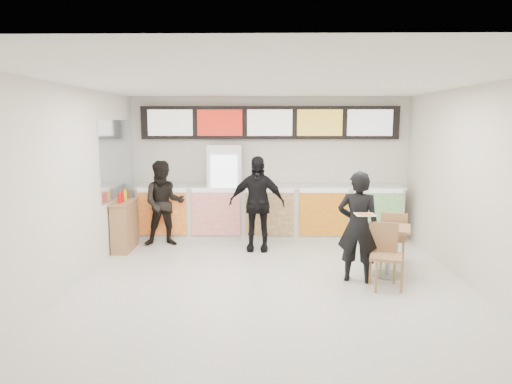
{
  "coord_description": "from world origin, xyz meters",
  "views": [
    {
      "loc": [
        -0.13,
        -6.42,
        2.46
      ],
      "look_at": [
        -0.26,
        1.2,
        1.29
      ],
      "focal_mm": 32.0,
      "sensor_mm": 36.0,
      "label": 1
    }
  ],
  "objects_px": {
    "customer_mid": "(257,204)",
    "cafe_table": "(388,242)",
    "customer_main": "(358,227)",
    "condiment_ledge": "(124,225)",
    "service_counter": "(269,212)",
    "customer_left": "(164,203)",
    "drinks_fridge": "(225,192)"
  },
  "relations": [
    {
      "from": "customer_mid",
      "to": "cafe_table",
      "type": "bearing_deg",
      "value": -31.15
    },
    {
      "from": "customer_main",
      "to": "condiment_ledge",
      "type": "xyz_separation_m",
      "value": [
        -4.15,
        1.7,
        -0.38
      ]
    },
    {
      "from": "customer_mid",
      "to": "cafe_table",
      "type": "xyz_separation_m",
      "value": [
        2.13,
        -1.49,
        -0.35
      ]
    },
    {
      "from": "service_counter",
      "to": "cafe_table",
      "type": "height_order",
      "value": "service_counter"
    },
    {
      "from": "cafe_table",
      "to": "customer_left",
      "type": "bearing_deg",
      "value": 173.23
    },
    {
      "from": "customer_main",
      "to": "customer_left",
      "type": "xyz_separation_m",
      "value": [
        -3.44,
        2.06,
        -0.01
      ]
    },
    {
      "from": "condiment_ledge",
      "to": "customer_mid",
      "type": "bearing_deg",
      "value": 0.7
    },
    {
      "from": "drinks_fridge",
      "to": "customer_left",
      "type": "height_order",
      "value": "drinks_fridge"
    },
    {
      "from": "customer_left",
      "to": "condiment_ledge",
      "type": "height_order",
      "value": "customer_left"
    },
    {
      "from": "drinks_fridge",
      "to": "condiment_ledge",
      "type": "relative_size",
      "value": 1.75
    },
    {
      "from": "customer_left",
      "to": "cafe_table",
      "type": "distance_m",
      "value": 4.39
    },
    {
      "from": "condiment_ledge",
      "to": "customer_main",
      "type": "bearing_deg",
      "value": -22.35
    },
    {
      "from": "drinks_fridge",
      "to": "service_counter",
      "type": "bearing_deg",
      "value": -0.99
    },
    {
      "from": "drinks_fridge",
      "to": "cafe_table",
      "type": "bearing_deg",
      "value": -40.65
    },
    {
      "from": "service_counter",
      "to": "cafe_table",
      "type": "relative_size",
      "value": 3.25
    },
    {
      "from": "service_counter",
      "to": "customer_main",
      "type": "bearing_deg",
      "value": -63.35
    },
    {
      "from": "customer_main",
      "to": "service_counter",
      "type": "bearing_deg",
      "value": -46.08
    },
    {
      "from": "customer_left",
      "to": "service_counter",
      "type": "bearing_deg",
      "value": 6.17
    },
    {
      "from": "customer_main",
      "to": "cafe_table",
      "type": "relative_size",
      "value": 1.01
    },
    {
      "from": "drinks_fridge",
      "to": "condiment_ledge",
      "type": "bearing_deg",
      "value": -153.15
    },
    {
      "from": "drinks_fridge",
      "to": "cafe_table",
      "type": "height_order",
      "value": "drinks_fridge"
    },
    {
      "from": "customer_main",
      "to": "cafe_table",
      "type": "bearing_deg",
      "value": -138.26
    },
    {
      "from": "drinks_fridge",
      "to": "condiment_ledge",
      "type": "xyz_separation_m",
      "value": [
        -1.89,
        -0.95,
        -0.51
      ]
    },
    {
      "from": "customer_mid",
      "to": "condiment_ledge",
      "type": "bearing_deg",
      "value": -175.5
    },
    {
      "from": "service_counter",
      "to": "condiment_ledge",
      "type": "relative_size",
      "value": 4.87
    },
    {
      "from": "service_counter",
      "to": "customer_main",
      "type": "xyz_separation_m",
      "value": [
        1.33,
        -2.64,
        0.29
      ]
    },
    {
      "from": "customer_main",
      "to": "cafe_table",
      "type": "xyz_separation_m",
      "value": [
        0.55,
        0.25,
        -0.3
      ]
    },
    {
      "from": "drinks_fridge",
      "to": "customer_left",
      "type": "xyz_separation_m",
      "value": [
        -1.18,
        -0.6,
        -0.15
      ]
    },
    {
      "from": "customer_mid",
      "to": "cafe_table",
      "type": "distance_m",
      "value": 2.62
    },
    {
      "from": "condiment_ledge",
      "to": "service_counter",
      "type": "bearing_deg",
      "value": 18.4
    },
    {
      "from": "condiment_ledge",
      "to": "customer_left",
      "type": "bearing_deg",
      "value": 26.49
    },
    {
      "from": "customer_mid",
      "to": "condiment_ledge",
      "type": "relative_size",
      "value": 1.6
    }
  ]
}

